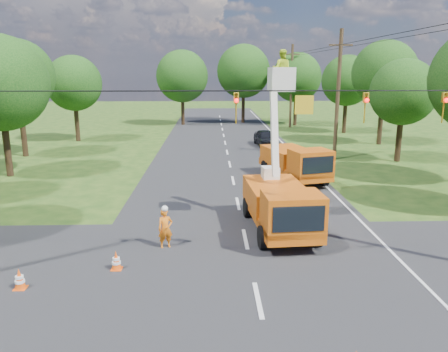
{
  "coord_description": "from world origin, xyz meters",
  "views": [
    {
      "loc": [
        -1.43,
        -12.14,
        6.94
      ],
      "look_at": [
        -0.87,
        5.72,
        2.6
      ],
      "focal_mm": 35.0,
      "sensor_mm": 36.0,
      "label": 1
    }
  ],
  "objects_px": {
    "bucket_truck": "(280,196)",
    "pole_right_far": "(291,86)",
    "tree_right_d": "(385,73)",
    "tree_far_c": "(297,77)",
    "distant_car": "(266,138)",
    "tree_left_f": "(74,83)",
    "tree_right_e": "(347,81)",
    "traffic_cone_5": "(20,279)",
    "pole_right_mid": "(338,94)",
    "tree_right_c": "(403,92)",
    "tree_far_a": "(182,76)",
    "tree_left_d": "(0,83)",
    "traffic_cone_7": "(298,172)",
    "tree_left_e": "(17,76)",
    "traffic_cone_3": "(284,200)",
    "ground_worker": "(165,229)",
    "traffic_cone_4": "(116,261)",
    "traffic_cone_2": "(262,217)",
    "second_truck": "(295,162)",
    "tree_far_b": "(244,71)"
  },
  "relations": [
    {
      "from": "bucket_truck",
      "to": "pole_right_far",
      "type": "distance_m",
      "value": 36.88
    },
    {
      "from": "tree_right_d",
      "to": "tree_far_c",
      "type": "xyz_separation_m",
      "value": [
        -5.3,
        15.0,
        -0.62
      ]
    },
    {
      "from": "distant_car",
      "to": "tree_left_f",
      "type": "xyz_separation_m",
      "value": [
        -18.57,
        3.61,
        4.94
      ]
    },
    {
      "from": "tree_right_d",
      "to": "tree_right_e",
      "type": "relative_size",
      "value": 1.12
    },
    {
      "from": "distant_car",
      "to": "traffic_cone_5",
      "type": "distance_m",
      "value": 29.69
    },
    {
      "from": "pole_right_mid",
      "to": "tree_right_c",
      "type": "height_order",
      "value": "pole_right_mid"
    },
    {
      "from": "tree_far_c",
      "to": "tree_far_a",
      "type": "bearing_deg",
      "value": 176.05
    },
    {
      "from": "tree_left_d",
      "to": "distant_car",
      "type": "bearing_deg",
      "value": 31.23
    },
    {
      "from": "distant_car",
      "to": "tree_right_c",
      "type": "distance_m",
      "value": 12.81
    },
    {
      "from": "tree_right_e",
      "to": "pole_right_mid",
      "type": "bearing_deg",
      "value": -109.46
    },
    {
      "from": "bucket_truck",
      "to": "traffic_cone_7",
      "type": "distance_m",
      "value": 10.52
    },
    {
      "from": "tree_left_e",
      "to": "tree_right_e",
      "type": "bearing_deg",
      "value": 23.02
    },
    {
      "from": "pole_right_mid",
      "to": "pole_right_far",
      "type": "xyz_separation_m",
      "value": [
        0.0,
        20.0,
        0.0
      ]
    },
    {
      "from": "tree_right_c",
      "to": "traffic_cone_3",
      "type": "bearing_deg",
      "value": -133.5
    },
    {
      "from": "traffic_cone_5",
      "to": "tree_right_e",
      "type": "distance_m",
      "value": 42.27
    },
    {
      "from": "ground_worker",
      "to": "tree_right_d",
      "type": "relative_size",
      "value": 0.17
    },
    {
      "from": "tree_right_d",
      "to": "tree_right_e",
      "type": "bearing_deg",
      "value": 97.13
    },
    {
      "from": "traffic_cone_4",
      "to": "tree_right_c",
      "type": "distance_m",
      "value": 26.43
    },
    {
      "from": "tree_left_f",
      "to": "tree_left_d",
      "type": "bearing_deg",
      "value": -90.76
    },
    {
      "from": "traffic_cone_5",
      "to": "traffic_cone_3",
      "type": "bearing_deg",
      "value": 40.68
    },
    {
      "from": "tree_left_e",
      "to": "tree_right_c",
      "type": "bearing_deg",
      "value": -5.71
    },
    {
      "from": "traffic_cone_2",
      "to": "tree_left_d",
      "type": "bearing_deg",
      "value": 147.65
    },
    {
      "from": "ground_worker",
      "to": "traffic_cone_2",
      "type": "height_order",
      "value": "ground_worker"
    },
    {
      "from": "bucket_truck",
      "to": "traffic_cone_4",
      "type": "xyz_separation_m",
      "value": [
        -6.39,
        -3.63,
        -1.27
      ]
    },
    {
      "from": "traffic_cone_7",
      "to": "tree_left_e",
      "type": "height_order",
      "value": "tree_left_e"
    },
    {
      "from": "traffic_cone_5",
      "to": "tree_right_d",
      "type": "bearing_deg",
      "value": 51.29
    },
    {
      "from": "traffic_cone_4",
      "to": "tree_left_e",
      "type": "xyz_separation_m",
      "value": [
        -11.99,
        21.69,
        6.13
      ]
    },
    {
      "from": "second_truck",
      "to": "distant_car",
      "type": "bearing_deg",
      "value": 75.41
    },
    {
      "from": "tree_left_e",
      "to": "tree_far_a",
      "type": "height_order",
      "value": "tree_far_a"
    },
    {
      "from": "tree_far_a",
      "to": "tree_far_c",
      "type": "bearing_deg",
      "value": -3.95
    },
    {
      "from": "traffic_cone_3",
      "to": "tree_right_e",
      "type": "height_order",
      "value": "tree_right_e"
    },
    {
      "from": "ground_worker",
      "to": "traffic_cone_3",
      "type": "relative_size",
      "value": 2.29
    },
    {
      "from": "bucket_truck",
      "to": "tree_left_d",
      "type": "bearing_deg",
      "value": 142.03
    },
    {
      "from": "traffic_cone_5",
      "to": "tree_right_e",
      "type": "relative_size",
      "value": 0.08
    },
    {
      "from": "tree_left_e",
      "to": "tree_far_b",
      "type": "relative_size",
      "value": 0.91
    },
    {
      "from": "traffic_cone_5",
      "to": "tree_far_a",
      "type": "height_order",
      "value": "tree_far_a"
    },
    {
      "from": "traffic_cone_3",
      "to": "tree_far_c",
      "type": "distance_m",
      "value": 35.55
    },
    {
      "from": "bucket_truck",
      "to": "tree_right_d",
      "type": "distance_m",
      "value": 27.06
    },
    {
      "from": "ground_worker",
      "to": "traffic_cone_3",
      "type": "bearing_deg",
      "value": 23.44
    },
    {
      "from": "traffic_cone_4",
      "to": "tree_left_e",
      "type": "height_order",
      "value": "tree_left_e"
    },
    {
      "from": "traffic_cone_2",
      "to": "pole_right_mid",
      "type": "distance_m",
      "value": 17.54
    },
    {
      "from": "ground_worker",
      "to": "tree_far_c",
      "type": "bearing_deg",
      "value": 52.19
    },
    {
      "from": "tree_right_e",
      "to": "traffic_cone_5",
      "type": "bearing_deg",
      "value": -120.78
    },
    {
      "from": "second_truck",
      "to": "traffic_cone_3",
      "type": "bearing_deg",
      "value": -121.79
    },
    {
      "from": "pole_right_far",
      "to": "tree_far_c",
      "type": "distance_m",
      "value": 2.43
    },
    {
      "from": "ground_worker",
      "to": "tree_right_c",
      "type": "distance_m",
      "value": 23.9
    },
    {
      "from": "ground_worker",
      "to": "tree_far_c",
      "type": "height_order",
      "value": "tree_far_c"
    },
    {
      "from": "tree_left_e",
      "to": "tree_left_f",
      "type": "xyz_separation_m",
      "value": [
        2.0,
        8.0,
        -0.81
      ]
    },
    {
      "from": "bucket_truck",
      "to": "tree_far_a",
      "type": "xyz_separation_m",
      "value": [
        -6.58,
        39.06,
        4.56
      ]
    },
    {
      "from": "bucket_truck",
      "to": "distant_car",
      "type": "height_order",
      "value": "bucket_truck"
    }
  ]
}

